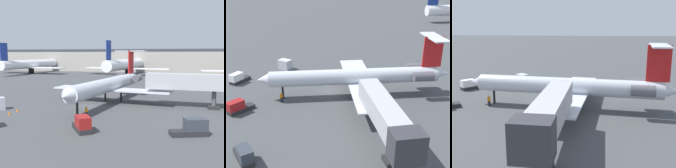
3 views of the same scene
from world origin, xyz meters
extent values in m
cube|color=#424447|center=(0.00, 0.00, -0.05)|extent=(400.00, 400.00, 0.10)
cylinder|color=silver|center=(2.14, 3.65, 3.36)|extent=(6.05, 27.51, 2.52)
cone|color=silver|center=(0.26, -10.73, 3.36)|extent=(2.66, 2.49, 2.39)
cone|color=silver|center=(4.03, 18.13, 3.36)|extent=(2.46, 2.86, 2.14)
cube|color=silver|center=(8.15, 3.87, 2.40)|extent=(10.83, 5.70, 0.24)
cube|color=silver|center=(-3.61, 5.41, 2.40)|extent=(10.83, 5.70, 0.24)
cylinder|color=#595960|center=(5.67, 13.98, 3.76)|extent=(1.90, 3.37, 1.50)
cylinder|color=#595960|center=(1.39, 14.54, 3.76)|extent=(1.90, 3.37, 1.50)
cube|color=red|center=(3.79, 16.25, 7.13)|extent=(0.65, 3.20, 5.04)
cube|color=silver|center=(3.79, 16.25, 9.55)|extent=(7.05, 3.26, 0.20)
cylinder|color=black|center=(0.62, -7.96, 1.05)|extent=(0.36, 0.36, 2.10)
cylinder|color=black|center=(3.99, 5.43, 1.05)|extent=(0.36, 0.36, 2.10)
cylinder|color=black|center=(0.81, 5.84, 1.05)|extent=(0.36, 0.36, 2.10)
cube|color=#ADADB2|center=(16.34, 3.04, 4.34)|extent=(14.88, 3.56, 2.60)
cylinder|color=#4C4C51|center=(20.02, 2.80, 1.52)|extent=(0.70, 0.70, 3.04)
cube|color=#262626|center=(20.02, 2.80, 0.25)|extent=(1.80, 1.80, 0.50)
cube|color=black|center=(2.11, -8.29, 0.42)|extent=(0.40, 0.39, 0.85)
cube|color=orange|center=(2.11, -8.29, 1.15)|extent=(0.47, 0.46, 0.60)
sphere|color=tan|center=(2.11, -8.29, 1.57)|extent=(0.24, 0.24, 0.24)
cube|color=#262628|center=(15.72, -13.21, 0.30)|extent=(4.24, 2.65, 0.60)
cube|color=#333842|center=(16.48, -12.94, 1.25)|extent=(2.73, 2.12, 1.30)
cube|color=#262628|center=(3.69, -14.32, 0.30)|extent=(3.44, 4.08, 0.60)
cube|color=maroon|center=(4.15, -14.98, 1.25)|extent=(2.52, 2.77, 1.30)
cone|color=orange|center=(-9.58, -9.25, 0.28)|extent=(0.36, 0.36, 0.55)
cone|color=orange|center=(-9.53, -7.26, 0.28)|extent=(0.36, 0.36, 0.55)
cube|color=#9E998E|center=(0.00, 97.84, 5.65)|extent=(179.53, 23.59, 11.30)
cube|color=#333842|center=(0.00, 86.25, 10.70)|extent=(179.53, 0.60, 1.20)
cylinder|color=white|center=(-51.92, 66.53, 4.33)|extent=(6.91, 38.68, 3.85)
cube|color=navy|center=(-53.30, 49.34, 9.75)|extent=(0.62, 4.01, 7.00)
cube|color=white|center=(-51.92, 66.53, 2.80)|extent=(32.71, 8.56, 0.30)
cube|color=black|center=(-51.92, 66.53, 1.20)|extent=(1.20, 2.80, 2.40)
cylinder|color=white|center=(-7.80, 69.49, 4.56)|extent=(10.45, 43.77, 4.32)
cube|color=navy|center=(-10.60, 49.89, 10.22)|extent=(0.86, 4.00, 7.00)
cube|color=white|center=(-7.80, 69.49, 2.80)|extent=(37.10, 11.12, 0.30)
cube|color=black|center=(-7.80, 69.49, 1.20)|extent=(1.20, 2.80, 2.40)
camera|label=1|loc=(14.85, -42.95, 8.90)|focal=43.08mm
camera|label=2|loc=(44.18, -8.99, 20.36)|focal=46.37mm
camera|label=3|loc=(41.96, 6.35, 12.83)|focal=44.65mm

